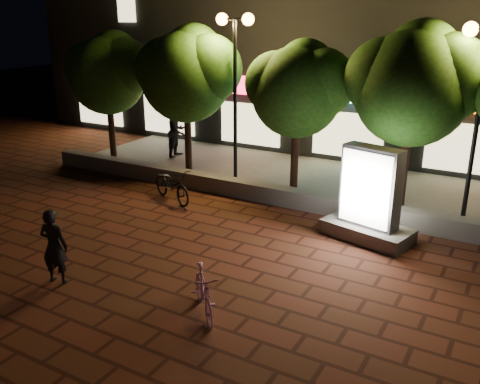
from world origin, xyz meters
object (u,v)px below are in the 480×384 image
Objects in this scene: ad_kiosk at (369,203)px; tree_mid at (300,86)px; scooter_pink at (204,292)px; pedestrian at (177,131)px; street_lamp_left at (235,56)px; tree_far_left at (109,70)px; tree_right at (416,81)px; rider at (54,246)px; tree_left at (188,71)px; scooter_parked at (172,185)px.

tree_mid is at bearing 139.47° from ad_kiosk.
tree_mid is 2.96× the size of scooter_pink.
ad_kiosk is at bearing -123.11° from pedestrian.
tree_mid reaches higher than ad_kiosk.
pedestrian is at bearing 167.56° from tree_mid.
scooter_pink is (3.51, -7.19, -3.57)m from street_lamp_left.
tree_mid is 5.97m from pedestrian.
scooter_pink is at bearing -150.39° from pedestrian.
tree_right is (10.80, 0.00, 0.27)m from tree_far_left.
tree_mid is 2.22m from street_lamp_left.
street_lamp_left is 3.23× the size of rider.
street_lamp_left reaches higher than rider.
tree_far_left is 12.00m from scooter_pink.
tree_right is at bearing 0.00° from tree_far_left.
tree_left is 2.05m from street_lamp_left.
rider reaches higher than scooter_parked.
tree_far_left is 1.99× the size of ad_kiosk.
tree_far_left is 6.19m from scooter_parked.
street_lamp_left is at bearing -7.70° from tree_left.
tree_right is 2.18× the size of ad_kiosk.
tree_right reaches higher than scooter_pink.
tree_far_left is 5.50m from street_lamp_left.
tree_far_left reaches higher than scooter_pink.
rider is (2.17, -7.91, -2.64)m from tree_left.
tree_far_left is at bearing 83.53° from scooter_parked.
pedestrian is at bearing 156.62° from street_lamp_left.
tree_mid is 4.76m from scooter_parked.
ad_kiosk reaches higher than scooter_pink.
street_lamp_left reaches higher than scooter_pink.
ad_kiosk is 5.80m from scooter_parked.
street_lamp_left is (5.45, -0.26, 0.74)m from tree_far_left.
rider is (-3.29, -0.46, 0.35)m from scooter_pink.
ad_kiosk is at bearing -40.53° from tree_mid.
tree_right is at bearing -137.82° from rider.
street_lamp_left is at bearing 8.72° from scooter_parked.
scooter_parked is at bearing -94.85° from rider.
pedestrian is (2.07, 1.20, -2.26)m from tree_far_left.
scooter_parked is (-5.78, -0.18, -0.43)m from ad_kiosk.
tree_mid is at bearing -0.00° from tree_left.
tree_far_left is at bearing 180.00° from tree_mid.
tree_right is at bearing 31.69° from scooter_pink.
tree_mid is (7.50, -0.00, -0.08)m from tree_far_left.
tree_left is 2.57× the size of pedestrian.
rider is 5.22m from scooter_parked.
rider is 0.85× the size of pedestrian.
tree_right is (3.31, 0.00, 0.35)m from tree_mid.
tree_right is 5.38m from street_lamp_left.
tree_mid is 4.62m from ad_kiosk.
tree_left reaches higher than rider.
ad_kiosk is at bearing -147.44° from rider.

